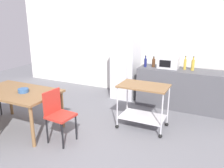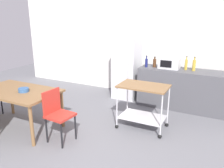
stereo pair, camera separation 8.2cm
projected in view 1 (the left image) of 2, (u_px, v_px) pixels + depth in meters
name	position (u px, v px, depth m)	size (l,w,h in m)	color
ground_plane	(91.00, 155.00, 3.54)	(12.00, 12.00, 0.00)	slate
back_wall	(153.00, 41.00, 5.89)	(8.40, 0.12, 2.90)	silver
kitchen_counter	(182.00, 89.00, 5.29)	(2.00, 0.64, 0.90)	#4C4C51
dining_table	(18.00, 95.00, 4.21)	(1.50, 0.90, 0.75)	brown
chair_red	(58.00, 113.00, 3.83)	(0.43, 0.43, 0.89)	#B72D23
refrigerator	(126.00, 68.00, 5.88)	(0.60, 0.63, 1.55)	silver
kitchen_cart	(143.00, 99.00, 4.28)	(0.91, 0.57, 0.85)	brown
bottle_vinegar	(145.00, 62.00, 5.41)	(0.06, 0.06, 0.27)	navy
bottle_olive_oil	(154.00, 63.00, 5.40)	(0.08, 0.08, 0.25)	#4C2D19
microwave	(168.00, 62.00, 5.29)	(0.46, 0.35, 0.26)	silver
bottle_hot_sauce	(185.00, 64.00, 5.14)	(0.06, 0.06, 0.31)	gold
bottle_soda	(193.00, 65.00, 5.06)	(0.07, 0.07, 0.31)	gold
fruit_bowl	(23.00, 90.00, 4.11)	(0.19, 0.19, 0.07)	#33598C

